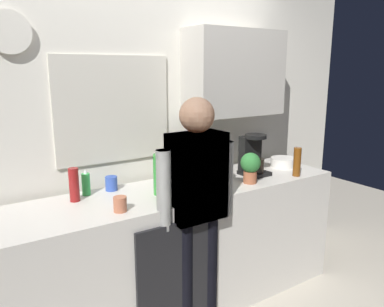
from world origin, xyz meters
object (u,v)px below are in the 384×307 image
at_px(bottle_green_wine, 185,165).
at_px(cup_terracotta_mug, 120,204).
at_px(potted_plant, 250,166).
at_px(cup_blue_mug, 111,183).
at_px(mixing_bowl, 283,162).
at_px(coffee_maker, 253,157).
at_px(cup_yellow_cup, 186,173).
at_px(storage_canister, 217,166).
at_px(person_at_sink, 197,199).
at_px(bottle_dark_sauce, 165,175).
at_px(person_guest, 197,199).
at_px(dish_soap, 86,184).
at_px(bottle_red_vinegar, 74,185).
at_px(bottle_amber_beer, 297,162).
at_px(bottle_clear_soda, 160,174).

height_order(bottle_green_wine, cup_terracotta_mug, bottle_green_wine).
bearing_deg(potted_plant, cup_blue_mug, 156.51).
distance_m(cup_terracotta_mug, mixing_bowl, 1.62).
bearing_deg(coffee_maker, cup_blue_mug, 167.96).
height_order(bottle_green_wine, cup_yellow_cup, bottle_green_wine).
relative_size(storage_canister, person_at_sink, 0.11).
bearing_deg(bottle_green_wine, mixing_bowl, -2.14).
relative_size(cup_yellow_cup, person_at_sink, 0.05).
bearing_deg(bottle_dark_sauce, person_guest, -88.40).
distance_m(potted_plant, dish_soap, 1.18).
height_order(coffee_maker, bottle_red_vinegar, coffee_maker).
height_order(bottle_dark_sauce, cup_yellow_cup, bottle_dark_sauce).
distance_m(bottle_red_vinegar, cup_yellow_cup, 0.87).
relative_size(coffee_maker, bottle_amber_beer, 1.43).
bearing_deg(mixing_bowl, bottle_amber_beer, -116.43).
relative_size(bottle_clear_soda, bottle_dark_sauce, 1.56).
height_order(bottle_green_wine, person_guest, person_guest).
relative_size(bottle_amber_beer, storage_canister, 1.35).
distance_m(bottle_amber_beer, potted_plant, 0.44).
bearing_deg(potted_plant, dish_soap, 160.08).
bearing_deg(bottle_red_vinegar, bottle_green_wine, -6.74).
bearing_deg(bottle_amber_beer, coffee_maker, 138.16).
height_order(bottle_clear_soda, mixing_bowl, bottle_clear_soda).
relative_size(coffee_maker, bottle_clear_soda, 1.18).
bearing_deg(person_at_sink, cup_yellow_cup, 77.84).
height_order(coffee_maker, bottle_amber_beer, coffee_maker).
relative_size(bottle_green_wine, cup_terracotta_mug, 3.26).
bearing_deg(coffee_maker, storage_canister, 160.41).
relative_size(cup_blue_mug, cup_yellow_cup, 1.18).
bearing_deg(bottle_amber_beer, bottle_clear_soda, 169.52).
bearing_deg(cup_blue_mug, person_guest, -55.46).
bearing_deg(potted_plant, bottle_green_wine, 151.49).
distance_m(cup_terracotta_mug, storage_canister, 0.98).
xyz_separation_m(bottle_green_wine, storage_canister, (0.32, 0.04, -0.06)).
bearing_deg(person_at_sink, bottle_clear_soda, 126.84).
height_order(bottle_red_vinegar, cup_blue_mug, bottle_red_vinegar).
bearing_deg(bottle_red_vinegar, person_at_sink, -34.86).
bearing_deg(cup_blue_mug, cup_terracotta_mug, -104.88).
height_order(dish_soap, person_at_sink, person_at_sink).
bearing_deg(bottle_green_wine, potted_plant, -28.51).
xyz_separation_m(coffee_maker, bottle_clear_soda, (-0.86, -0.03, -0.01)).
bearing_deg(person_at_sink, potted_plant, 25.34).
xyz_separation_m(bottle_red_vinegar, bottle_amber_beer, (1.65, -0.39, 0.01)).
distance_m(cup_terracotta_mug, person_at_sink, 0.49).
bearing_deg(cup_yellow_cup, dish_soap, 176.38).
height_order(coffee_maker, person_at_sink, person_at_sink).
bearing_deg(bottle_red_vinegar, mixing_bowl, -4.18).
xyz_separation_m(cup_blue_mug, dish_soap, (-0.18, -0.00, 0.03)).
bearing_deg(bottle_amber_beer, person_guest, -176.52).
xyz_separation_m(bottle_amber_beer, dish_soap, (-1.55, 0.47, -0.04)).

